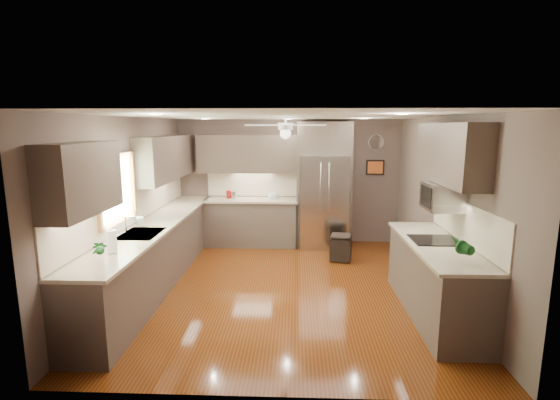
# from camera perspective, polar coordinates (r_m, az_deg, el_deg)

# --- Properties ---
(floor) EXTENTS (5.00, 5.00, 0.00)m
(floor) POSITION_cam_1_polar(r_m,az_deg,el_deg) (6.18, 0.66, -12.14)
(floor) COLOR #501B0A
(floor) RESTS_ON ground
(ceiling) EXTENTS (5.00, 5.00, 0.00)m
(ceiling) POSITION_cam_1_polar(r_m,az_deg,el_deg) (5.72, 0.71, 11.70)
(ceiling) COLOR white
(ceiling) RESTS_ON ground
(wall_back) EXTENTS (4.50, 0.00, 4.50)m
(wall_back) POSITION_cam_1_polar(r_m,az_deg,el_deg) (8.29, 1.15, 2.60)
(wall_back) COLOR brown
(wall_back) RESTS_ON ground
(wall_front) EXTENTS (4.50, 0.00, 4.50)m
(wall_front) POSITION_cam_1_polar(r_m,az_deg,el_deg) (3.40, -0.47, -8.74)
(wall_front) COLOR brown
(wall_front) RESTS_ON ground
(wall_left) EXTENTS (0.00, 5.00, 5.00)m
(wall_left) POSITION_cam_1_polar(r_m,az_deg,el_deg) (6.30, -20.24, -0.50)
(wall_left) COLOR brown
(wall_left) RESTS_ON ground
(wall_right) EXTENTS (0.00, 5.00, 5.00)m
(wall_right) POSITION_cam_1_polar(r_m,az_deg,el_deg) (6.19, 22.00, -0.80)
(wall_right) COLOR brown
(wall_right) RESTS_ON ground
(canister_a) EXTENTS (0.13, 0.13, 0.16)m
(canister_a) POSITION_cam_1_polar(r_m,az_deg,el_deg) (8.19, -7.23, 0.80)
(canister_a) COLOR maroon
(canister_a) RESTS_ON back_run
(canister_b) EXTENTS (0.12, 0.12, 0.14)m
(canister_b) POSITION_cam_1_polar(r_m,az_deg,el_deg) (8.14, -6.53, 0.69)
(canister_b) COLOR silver
(canister_b) RESTS_ON back_run
(soap_bottle) EXTENTS (0.12, 0.12, 0.21)m
(soap_bottle) POSITION_cam_1_polar(r_m,az_deg,el_deg) (6.13, -19.02, -2.67)
(soap_bottle) COLOR white
(soap_bottle) RESTS_ON left_run
(potted_plant_left) EXTENTS (0.19, 0.16, 0.30)m
(potted_plant_left) POSITION_cam_1_polar(r_m,az_deg,el_deg) (4.74, -24.19, -6.22)
(potted_plant_left) COLOR #164F1C
(potted_plant_left) RESTS_ON left_run
(potted_plant_right) EXTENTS (0.23, 0.21, 0.35)m
(potted_plant_right) POSITION_cam_1_polar(r_m,az_deg,el_deg) (4.72, 24.11, -5.93)
(potted_plant_right) COLOR #164F1C
(potted_plant_right) RESTS_ON right_run
(bowl) EXTENTS (0.27, 0.27, 0.06)m
(bowl) POSITION_cam_1_polar(r_m,az_deg,el_deg) (8.04, -0.97, 0.33)
(bowl) COLOR #C6B794
(bowl) RESTS_ON back_run
(left_run) EXTENTS (0.65, 4.70, 1.45)m
(left_run) POSITION_cam_1_polar(r_m,az_deg,el_deg) (6.51, -16.90, -6.91)
(left_run) COLOR #4D3E38
(left_run) RESTS_ON ground
(back_run) EXTENTS (1.85, 0.65, 1.45)m
(back_run) POSITION_cam_1_polar(r_m,az_deg,el_deg) (8.19, -3.99, -2.97)
(back_run) COLOR #4D3E38
(back_run) RESTS_ON ground
(uppers) EXTENTS (4.50, 4.70, 0.95)m
(uppers) POSITION_cam_1_polar(r_m,az_deg,el_deg) (6.50, -5.71, 5.94)
(uppers) COLOR #4D3E38
(uppers) RESTS_ON wall_left
(window) EXTENTS (0.05, 1.12, 0.92)m
(window) POSITION_cam_1_polar(r_m,az_deg,el_deg) (5.79, -22.02, 1.49)
(window) COLOR #BFF2B2
(window) RESTS_ON wall_left
(sink) EXTENTS (0.50, 0.70, 0.32)m
(sink) POSITION_cam_1_polar(r_m,az_deg,el_deg) (5.80, -18.98, -4.78)
(sink) COLOR silver
(sink) RESTS_ON left_run
(refrigerator) EXTENTS (1.06, 0.75, 2.45)m
(refrigerator) POSITION_cam_1_polar(r_m,az_deg,el_deg) (7.98, 6.14, 1.79)
(refrigerator) COLOR silver
(refrigerator) RESTS_ON ground
(right_run) EXTENTS (0.70, 2.20, 1.45)m
(right_run) POSITION_cam_1_polar(r_m,az_deg,el_deg) (5.55, 21.09, -10.16)
(right_run) COLOR #4D3E38
(right_run) RESTS_ON ground
(microwave) EXTENTS (0.43, 0.55, 0.34)m
(microwave) POSITION_cam_1_polar(r_m,az_deg,el_deg) (5.56, 21.87, 0.45)
(microwave) COLOR silver
(microwave) RESTS_ON wall_right
(ceiling_fan) EXTENTS (1.18, 1.18, 0.32)m
(ceiling_fan) POSITION_cam_1_polar(r_m,az_deg,el_deg) (6.02, 0.78, 10.03)
(ceiling_fan) COLOR white
(ceiling_fan) RESTS_ON ceiling
(recessed_lights) EXTENTS (2.84, 3.14, 0.01)m
(recessed_lights) POSITION_cam_1_polar(r_m,az_deg,el_deg) (6.12, 0.43, 11.55)
(recessed_lights) COLOR white
(recessed_lights) RESTS_ON ceiling
(wall_clock) EXTENTS (0.30, 0.03, 0.30)m
(wall_clock) POSITION_cam_1_polar(r_m,az_deg,el_deg) (8.36, 13.37, 7.90)
(wall_clock) COLOR white
(wall_clock) RESTS_ON wall_back
(framed_print) EXTENTS (0.36, 0.03, 0.30)m
(framed_print) POSITION_cam_1_polar(r_m,az_deg,el_deg) (8.39, 13.24, 4.48)
(framed_print) COLOR black
(framed_print) RESTS_ON wall_back
(stool) EXTENTS (0.42, 0.42, 0.45)m
(stool) POSITION_cam_1_polar(r_m,az_deg,el_deg) (7.33, 8.54, -6.65)
(stool) COLOR black
(stool) RESTS_ON ground
(paper_towel) EXTENTS (0.11, 0.11, 0.28)m
(paper_towel) POSITION_cam_1_polar(r_m,az_deg,el_deg) (4.99, -22.61, -5.38)
(paper_towel) COLOR white
(paper_towel) RESTS_ON left_run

